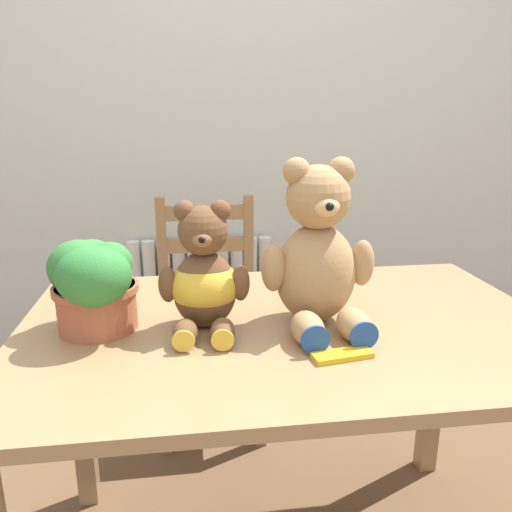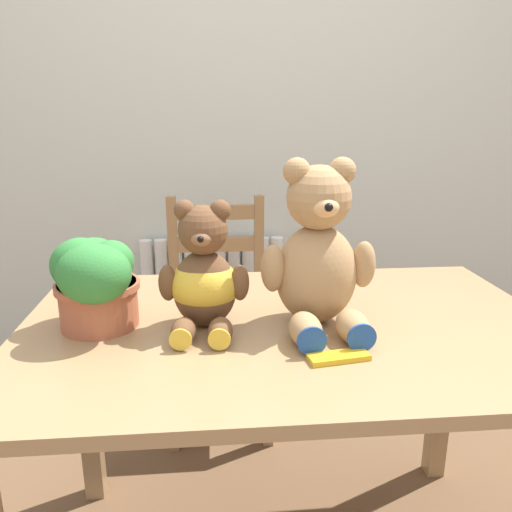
{
  "view_description": "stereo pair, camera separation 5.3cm",
  "coord_description": "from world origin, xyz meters",
  "px_view_note": "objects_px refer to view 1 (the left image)",
  "views": [
    {
      "loc": [
        -0.23,
        -0.69,
        1.26
      ],
      "look_at": [
        -0.08,
        0.42,
        0.94
      ],
      "focal_mm": 35.0,
      "sensor_mm": 36.0,
      "label": 1
    },
    {
      "loc": [
        -0.18,
        -0.7,
        1.26
      ],
      "look_at": [
        -0.08,
        0.42,
        0.94
      ],
      "focal_mm": 35.0,
      "sensor_mm": 36.0,
      "label": 2
    }
  ],
  "objects_px": {
    "wooden_chair_behind": "(209,313)",
    "chocolate_bar": "(342,355)",
    "teddy_bear_right": "(318,255)",
    "potted_plant": "(93,282)",
    "teddy_bear_left": "(204,279)"
  },
  "relations": [
    {
      "from": "teddy_bear_left",
      "to": "teddy_bear_right",
      "type": "height_order",
      "value": "teddy_bear_right"
    },
    {
      "from": "wooden_chair_behind",
      "to": "teddy_bear_left",
      "type": "xyz_separation_m",
      "value": [
        -0.04,
        -0.82,
        0.42
      ]
    },
    {
      "from": "teddy_bear_left",
      "to": "chocolate_bar",
      "type": "xyz_separation_m",
      "value": [
        0.28,
        -0.2,
        -0.12
      ]
    },
    {
      "from": "teddy_bear_right",
      "to": "wooden_chair_behind",
      "type": "bearing_deg",
      "value": -77.28
    },
    {
      "from": "teddy_bear_right",
      "to": "chocolate_bar",
      "type": "bearing_deg",
      "value": 89.59
    },
    {
      "from": "teddy_bear_left",
      "to": "chocolate_bar",
      "type": "height_order",
      "value": "teddy_bear_left"
    },
    {
      "from": "chocolate_bar",
      "to": "teddy_bear_left",
      "type": "bearing_deg",
      "value": 144.53
    },
    {
      "from": "wooden_chair_behind",
      "to": "teddy_bear_left",
      "type": "distance_m",
      "value": 0.92
    },
    {
      "from": "wooden_chair_behind",
      "to": "chocolate_bar",
      "type": "distance_m",
      "value": 1.09
    },
    {
      "from": "wooden_chair_behind",
      "to": "chocolate_bar",
      "type": "relative_size",
      "value": 7.27
    },
    {
      "from": "teddy_bear_right",
      "to": "chocolate_bar",
      "type": "relative_size",
      "value": 3.1
    },
    {
      "from": "teddy_bear_right",
      "to": "chocolate_bar",
      "type": "xyz_separation_m",
      "value": [
        0.01,
        -0.19,
        -0.16
      ]
    },
    {
      "from": "teddy_bear_left",
      "to": "chocolate_bar",
      "type": "distance_m",
      "value": 0.36
    },
    {
      "from": "wooden_chair_behind",
      "to": "teddy_bear_right",
      "type": "height_order",
      "value": "teddy_bear_right"
    },
    {
      "from": "teddy_bear_right",
      "to": "potted_plant",
      "type": "xyz_separation_m",
      "value": [
        -0.52,
        0.02,
        -0.05
      ]
    }
  ]
}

